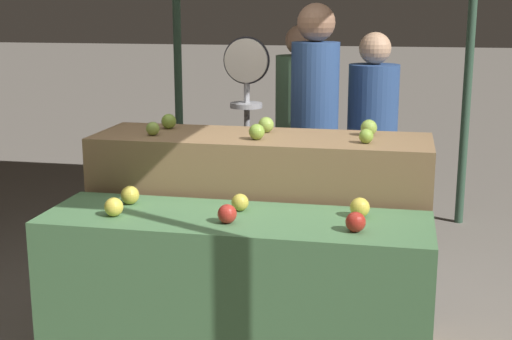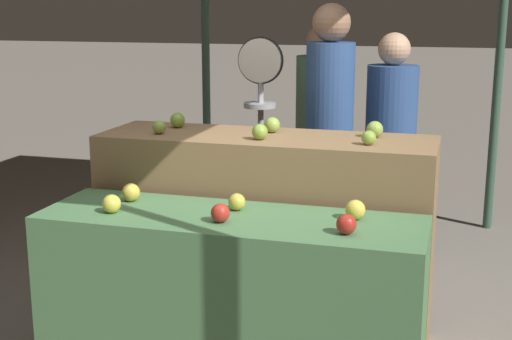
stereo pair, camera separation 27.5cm
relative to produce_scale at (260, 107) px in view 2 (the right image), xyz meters
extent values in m
cylinder|color=#33513D|center=(-0.99, 1.72, 0.21)|extent=(0.07, 0.07, 2.76)
cylinder|color=#33513D|center=(1.46, 1.72, 0.21)|extent=(0.07, 0.07, 2.76)
cube|color=#4C7A4C|center=(0.23, -1.31, -0.74)|extent=(1.75, 0.55, 0.86)
cube|color=olive|center=(0.23, -0.71, -0.61)|extent=(1.75, 0.55, 1.13)
sphere|color=yellow|center=(-0.30, -1.41, -0.27)|extent=(0.09, 0.09, 0.09)
sphere|color=#B72D23|center=(0.22, -1.41, -0.27)|extent=(0.08, 0.08, 0.08)
sphere|color=#AD281E|center=(0.78, -1.42, -0.27)|extent=(0.09, 0.09, 0.09)
sphere|color=gold|center=(-0.31, -1.20, -0.27)|extent=(0.09, 0.09, 0.09)
sphere|color=gold|center=(0.23, -1.21, -0.27)|extent=(0.08, 0.08, 0.08)
sphere|color=yellow|center=(0.78, -1.20, -0.26)|extent=(0.09, 0.09, 0.09)
sphere|color=#8EB247|center=(-0.32, -0.81, -0.01)|extent=(0.07, 0.07, 0.07)
sphere|color=#84AD3D|center=(0.23, -0.82, -0.01)|extent=(0.08, 0.08, 0.08)
sphere|color=#84AD3D|center=(0.78, -0.81, -0.01)|extent=(0.07, 0.07, 0.07)
sphere|color=#84AD3D|center=(-0.31, -0.60, 0.00)|extent=(0.08, 0.08, 0.08)
sphere|color=#8EB247|center=(0.24, -0.60, 0.00)|extent=(0.08, 0.08, 0.08)
sphere|color=#8EB247|center=(0.78, -0.60, 0.00)|extent=(0.09, 0.09, 0.09)
cylinder|color=#99999E|center=(0.00, 0.01, -0.43)|extent=(0.04, 0.04, 1.49)
cylinder|color=black|center=(0.00, 0.01, 0.29)|extent=(0.29, 0.01, 0.29)
cylinder|color=silver|center=(0.00, -0.01, 0.29)|extent=(0.27, 0.02, 0.27)
cylinder|color=#99999E|center=(0.00, -0.01, 0.08)|extent=(0.01, 0.01, 0.14)
cylinder|color=#99999E|center=(0.00, -0.01, 0.01)|extent=(0.20, 0.20, 0.03)
cube|color=#2D2D38|center=(0.40, 0.17, -0.75)|extent=(0.26, 0.21, 0.84)
cylinder|color=#2D4C84|center=(0.40, 0.17, 0.03)|extent=(0.39, 0.39, 0.73)
sphere|color=#936B51|center=(0.40, 0.17, 0.52)|extent=(0.24, 0.24, 0.24)
cube|color=#2D2D38|center=(0.21, 0.83, -0.79)|extent=(0.30, 0.24, 0.77)
cylinder|color=#476B4C|center=(0.21, 0.83, -0.07)|extent=(0.45, 0.45, 0.67)
sphere|color=#936B51|center=(0.21, 0.83, 0.38)|extent=(0.22, 0.22, 0.22)
cube|color=#2D2D38|center=(0.75, 0.54, -0.80)|extent=(0.28, 0.20, 0.75)
cylinder|color=#2D4C84|center=(0.75, 0.54, -0.09)|extent=(0.40, 0.40, 0.65)
sphere|color=tan|center=(0.75, 0.54, 0.34)|extent=(0.21, 0.21, 0.21)
camera|label=1|loc=(0.95, -4.29, 0.61)|focal=50.00mm
camera|label=2|loc=(1.21, -4.23, 0.61)|focal=50.00mm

